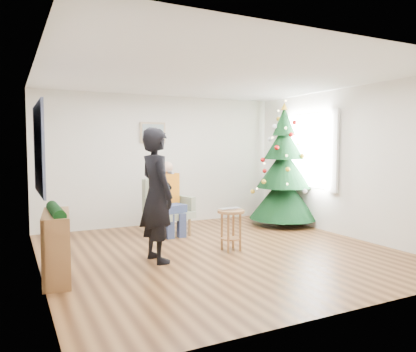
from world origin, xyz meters
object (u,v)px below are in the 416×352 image
standing_man (157,195)px  armchair (168,214)px  console (57,246)px  christmas_tree (284,170)px  stool (231,230)px

standing_man → armchair: bearing=-32.3°
armchair → standing_man: bearing=-129.6°
console → christmas_tree: bearing=25.7°
standing_man → console: size_ratio=1.83×
standing_man → console: 1.43m
christmas_tree → console: 4.78m
standing_man → console: (-1.32, -0.19, -0.52)m
armchair → stool: bearing=-87.5°
christmas_tree → armchair: christmas_tree is taller
console → standing_man: bearing=15.0°
armchair → standing_man: 1.81m
stool → armchair: armchair is taller
christmas_tree → standing_man: christmas_tree is taller
christmas_tree → console: christmas_tree is taller
stool → console: bearing=-174.8°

